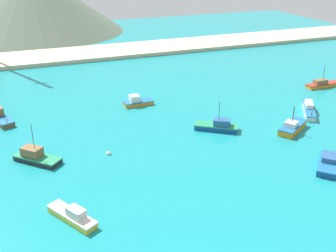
% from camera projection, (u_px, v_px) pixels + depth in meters
% --- Properties ---
extents(ground, '(260.00, 280.00, 0.50)m').
position_uv_depth(ground, '(119.00, 154.00, 70.91)').
color(ground, teal).
extents(fishing_boat_1, '(10.15, 2.43, 5.40)m').
position_uv_depth(fishing_boat_1, '(323.00, 84.00, 104.10)').
color(fishing_boat_1, orange).
rests_on(fishing_boat_1, ground).
extents(fishing_boat_3, '(8.73, 7.26, 6.04)m').
position_uv_depth(fishing_boat_3, '(218.00, 126.00, 79.54)').
color(fishing_boat_3, '#14478C').
rests_on(fishing_boat_3, ground).
extents(fishing_boat_5, '(7.96, 7.94, 6.90)m').
position_uv_depth(fishing_boat_5, '(36.00, 157.00, 67.72)').
color(fishing_boat_5, '#232328').
rests_on(fishing_boat_5, ground).
extents(fishing_boat_7, '(5.88, 8.18, 2.19)m').
position_uv_depth(fishing_boat_7, '(73.00, 216.00, 53.05)').
color(fishing_boat_7, gold).
rests_on(fishing_boat_7, ground).
extents(fishing_boat_10, '(7.65, 7.55, 1.94)m').
position_uv_depth(fishing_boat_10, '(328.00, 163.00, 65.92)').
color(fishing_boat_10, '#14478C').
rests_on(fishing_boat_10, ground).
extents(fishing_boat_12, '(7.44, 9.70, 2.37)m').
position_uv_depth(fishing_boat_12, '(309.00, 109.00, 87.73)').
color(fishing_boat_12, silver).
rests_on(fishing_boat_12, ground).
extents(fishing_boat_13, '(8.57, 6.95, 5.31)m').
position_uv_depth(fishing_boat_13, '(292.00, 127.00, 79.04)').
color(fishing_boat_13, orange).
rests_on(fishing_boat_13, ground).
extents(fishing_boat_14, '(6.80, 3.19, 2.38)m').
position_uv_depth(fishing_boat_14, '(137.00, 101.00, 92.24)').
color(fishing_boat_14, orange).
rests_on(fishing_boat_14, ground).
extents(buoy_1, '(0.84, 0.84, 0.84)m').
position_uv_depth(buoy_1, '(109.00, 154.00, 70.30)').
color(buoy_1, silver).
rests_on(buoy_1, ground).
extents(beach_strip, '(247.00, 18.88, 1.20)m').
position_uv_depth(beach_strip, '(63.00, 56.00, 132.03)').
color(beach_strip, '#C6B793').
rests_on(beach_strip, ground).
extents(hill_central, '(75.17, 75.17, 26.61)m').
position_uv_depth(hill_central, '(32.00, 0.00, 167.21)').
color(hill_central, '#60705B').
rests_on(hill_central, ground).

